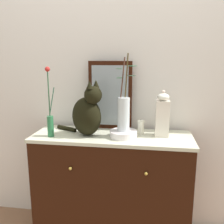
{
  "coord_description": "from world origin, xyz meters",
  "views": [
    {
      "loc": [
        0.27,
        -1.8,
        1.46
      ],
      "look_at": [
        0.0,
        0.0,
        1.06
      ],
      "focal_mm": 40.18,
      "sensor_mm": 36.0,
      "label": 1
    }
  ],
  "objects_px": {
    "candle_pillar": "(141,127)",
    "sideboard": "(112,188)",
    "cat_sitting": "(87,113)",
    "vase_glass_clear": "(124,112)",
    "jar_lidded_porcelain": "(162,115)",
    "mirror_leaning": "(110,96)",
    "bowl_porcelain": "(123,134)",
    "vase_slim_green": "(50,118)"
  },
  "relations": [
    {
      "from": "mirror_leaning",
      "to": "vase_slim_green",
      "type": "height_order",
      "value": "mirror_leaning"
    },
    {
      "from": "vase_slim_green",
      "to": "bowl_porcelain",
      "type": "relative_size",
      "value": 2.54
    },
    {
      "from": "mirror_leaning",
      "to": "candle_pillar",
      "type": "height_order",
      "value": "mirror_leaning"
    },
    {
      "from": "mirror_leaning",
      "to": "jar_lidded_porcelain",
      "type": "height_order",
      "value": "mirror_leaning"
    },
    {
      "from": "sideboard",
      "to": "vase_glass_clear",
      "type": "height_order",
      "value": "vase_glass_clear"
    },
    {
      "from": "bowl_porcelain",
      "to": "jar_lidded_porcelain",
      "type": "height_order",
      "value": "jar_lidded_porcelain"
    },
    {
      "from": "cat_sitting",
      "to": "bowl_porcelain",
      "type": "xyz_separation_m",
      "value": [
        0.27,
        -0.01,
        -0.15
      ]
    },
    {
      "from": "bowl_porcelain",
      "to": "jar_lidded_porcelain",
      "type": "distance_m",
      "value": 0.32
    },
    {
      "from": "sideboard",
      "to": "mirror_leaning",
      "type": "height_order",
      "value": "mirror_leaning"
    },
    {
      "from": "cat_sitting",
      "to": "candle_pillar",
      "type": "height_order",
      "value": "cat_sitting"
    },
    {
      "from": "cat_sitting",
      "to": "candle_pillar",
      "type": "relative_size",
      "value": 3.66
    },
    {
      "from": "mirror_leaning",
      "to": "cat_sitting",
      "type": "xyz_separation_m",
      "value": [
        -0.14,
        -0.21,
        -0.1
      ]
    },
    {
      "from": "mirror_leaning",
      "to": "bowl_porcelain",
      "type": "relative_size",
      "value": 2.71
    },
    {
      "from": "sideboard",
      "to": "cat_sitting",
      "type": "relative_size",
      "value": 2.8
    },
    {
      "from": "vase_glass_clear",
      "to": "jar_lidded_porcelain",
      "type": "distance_m",
      "value": 0.29
    },
    {
      "from": "mirror_leaning",
      "to": "cat_sitting",
      "type": "height_order",
      "value": "mirror_leaning"
    },
    {
      "from": "bowl_porcelain",
      "to": "candle_pillar",
      "type": "height_order",
      "value": "candle_pillar"
    },
    {
      "from": "mirror_leaning",
      "to": "cat_sitting",
      "type": "relative_size",
      "value": 1.27
    },
    {
      "from": "mirror_leaning",
      "to": "vase_glass_clear",
      "type": "relative_size",
      "value": 0.98
    },
    {
      "from": "sideboard",
      "to": "vase_slim_green",
      "type": "bearing_deg",
      "value": -167.75
    },
    {
      "from": "cat_sitting",
      "to": "jar_lidded_porcelain",
      "type": "distance_m",
      "value": 0.56
    },
    {
      "from": "cat_sitting",
      "to": "jar_lidded_porcelain",
      "type": "height_order",
      "value": "cat_sitting"
    },
    {
      "from": "mirror_leaning",
      "to": "sideboard",
      "type": "bearing_deg",
      "value": -77.04
    },
    {
      "from": "vase_glass_clear",
      "to": "vase_slim_green",
      "type": "bearing_deg",
      "value": -173.25
    },
    {
      "from": "candle_pillar",
      "to": "sideboard",
      "type": "bearing_deg",
      "value": -163.75
    },
    {
      "from": "bowl_porcelain",
      "to": "sideboard",
      "type": "bearing_deg",
      "value": 159.16
    },
    {
      "from": "vase_glass_clear",
      "to": "candle_pillar",
      "type": "distance_m",
      "value": 0.21
    },
    {
      "from": "candle_pillar",
      "to": "vase_slim_green",
      "type": "bearing_deg",
      "value": -166.44
    },
    {
      "from": "sideboard",
      "to": "vase_glass_clear",
      "type": "bearing_deg",
      "value": -20.25
    },
    {
      "from": "vase_glass_clear",
      "to": "candle_pillar",
      "type": "xyz_separation_m",
      "value": [
        0.12,
        0.1,
        -0.14
      ]
    },
    {
      "from": "sideboard",
      "to": "candle_pillar",
      "type": "height_order",
      "value": "candle_pillar"
    },
    {
      "from": "sideboard",
      "to": "candle_pillar",
      "type": "relative_size",
      "value": 10.24
    },
    {
      "from": "mirror_leaning",
      "to": "vase_glass_clear",
      "type": "xyz_separation_m",
      "value": [
        0.13,
        -0.22,
        -0.09
      ]
    },
    {
      "from": "vase_slim_green",
      "to": "bowl_porcelain",
      "type": "distance_m",
      "value": 0.55
    },
    {
      "from": "mirror_leaning",
      "to": "bowl_porcelain",
      "type": "height_order",
      "value": "mirror_leaning"
    },
    {
      "from": "sideboard",
      "to": "bowl_porcelain",
      "type": "xyz_separation_m",
      "value": [
        0.09,
        -0.03,
        0.46
      ]
    },
    {
      "from": "bowl_porcelain",
      "to": "vase_glass_clear",
      "type": "relative_size",
      "value": 0.36
    },
    {
      "from": "cat_sitting",
      "to": "vase_glass_clear",
      "type": "xyz_separation_m",
      "value": [
        0.27,
        -0.0,
        0.02
      ]
    },
    {
      "from": "cat_sitting",
      "to": "mirror_leaning",
      "type": "bearing_deg",
      "value": 57.1
    },
    {
      "from": "mirror_leaning",
      "to": "vase_glass_clear",
      "type": "height_order",
      "value": "vase_glass_clear"
    },
    {
      "from": "vase_glass_clear",
      "to": "jar_lidded_porcelain",
      "type": "relative_size",
      "value": 1.61
    },
    {
      "from": "vase_slim_green",
      "to": "jar_lidded_porcelain",
      "type": "bearing_deg",
      "value": 9.58
    }
  ]
}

